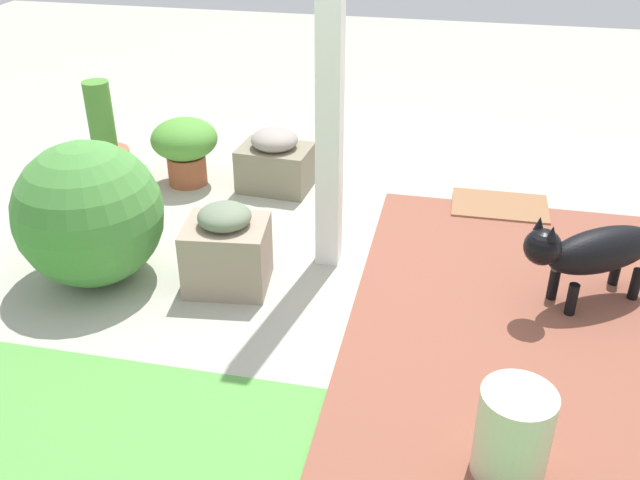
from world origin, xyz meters
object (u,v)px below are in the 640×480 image
ceramic_urn (513,435)px  terracotta_pot_broad (185,145)px  dog (593,251)px  porch_pillar (330,28)px  doormat (500,207)px  stone_planter_mid (227,250)px  terracotta_pot_tall (106,151)px  stone_planter_nearest (275,162)px  round_shrub (89,214)px

ceramic_urn → terracotta_pot_broad: bearing=-45.9°
dog → porch_pillar: bearing=-6.5°
porch_pillar → doormat: (-0.91, -0.81, -1.22)m
porch_pillar → stone_planter_mid: bearing=38.0°
terracotta_pot_broad → terracotta_pot_tall: 0.51m
dog → ceramic_urn: 1.25m
stone_planter_mid → terracotta_pot_tall: 1.49m
stone_planter_nearest → dog: size_ratio=0.68×
stone_planter_nearest → doormat: bearing=-180.0°
stone_planter_nearest → terracotta_pot_broad: terracotta_pot_broad is taller
porch_pillar → ceramic_urn: size_ratio=6.57×
porch_pillar → terracotta_pot_broad: (1.11, -0.77, -0.97)m
stone_planter_nearest → dog: 2.06m
stone_planter_nearest → terracotta_pot_tall: size_ratio=0.67×
terracotta_pot_tall → ceramic_urn: (-2.51, 1.95, -0.06)m
porch_pillar → doormat: size_ratio=4.26×
ceramic_urn → doormat: (0.01, -2.14, -0.17)m
dog → ceramic_urn: bearing=72.1°
terracotta_pot_broad → dog: 2.58m
stone_planter_nearest → round_shrub: size_ratio=0.64×
round_shrub → doormat: (-2.05, -1.23, -0.35)m
porch_pillar → round_shrub: (1.13, 0.42, -0.87)m
porch_pillar → round_shrub: bearing=20.5°
stone_planter_nearest → dog: bearing=152.3°
doormat → stone_planter_nearest: bearing=0.0°
porch_pillar → dog: porch_pillar is taller
stone_planter_mid → ceramic_urn: bearing=144.5°
stone_planter_nearest → doormat: (-1.43, -0.00, -0.17)m
dog → terracotta_pot_tall: bearing=-14.8°
porch_pillar → stone_planter_mid: 1.18m
stone_planter_nearest → round_shrub: (0.62, 1.23, 0.18)m
round_shrub → terracotta_pot_broad: (-0.03, -1.19, -0.10)m
porch_pillar → stone_planter_mid: (0.45, 0.35, -1.03)m
dog → ceramic_urn: (0.38, 1.18, -0.11)m
terracotta_pot_broad → doormat: terracotta_pot_broad is taller
ceramic_urn → doormat: 2.15m
round_shrub → doormat: bearing=-148.9°
stone_planter_nearest → terracotta_pot_broad: (0.59, 0.04, 0.08)m
terracotta_pot_tall → dog: 2.99m
terracotta_pot_broad → stone_planter_mid: bearing=120.5°
terracotta_pot_tall → dog: (-2.89, 0.76, 0.05)m
stone_planter_mid → terracotta_pot_broad: (0.66, -1.12, 0.06)m
terracotta_pot_broad → doormat: bearing=-178.7°
terracotta_pot_tall → round_shrub: bearing=113.7°
stone_planter_mid → ceramic_urn: (-1.37, 0.98, -0.02)m
dog → doormat: 1.07m
terracotta_pot_broad → terracotta_pot_tall: size_ratio=0.63×
stone_planter_mid → doormat: 1.80m
porch_pillar → ceramic_urn: 1.93m
terracotta_pot_broad → dog: bearing=159.3°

